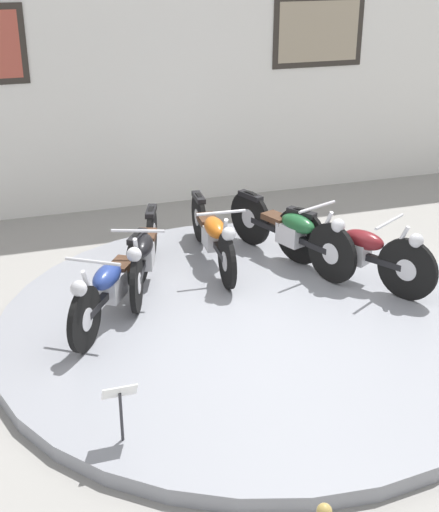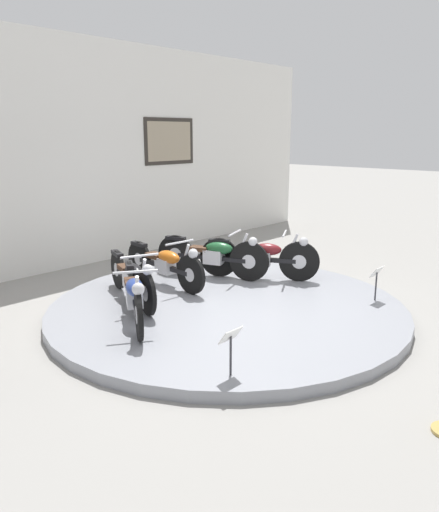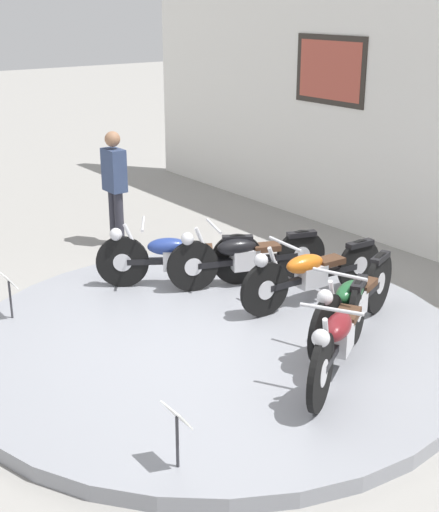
% 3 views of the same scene
% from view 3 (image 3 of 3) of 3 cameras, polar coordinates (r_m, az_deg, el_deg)
% --- Properties ---
extents(ground_plane, '(60.00, 60.00, 0.00)m').
position_cam_3_polar(ground_plane, '(7.34, -0.47, -7.26)').
color(ground_plane, gray).
extents(display_platform, '(5.08, 5.08, 0.14)m').
position_cam_3_polar(display_platform, '(7.31, -0.47, -6.77)').
color(display_platform, gray).
rests_on(display_platform, ground_plane).
extents(motorcycle_blue, '(1.11, 1.68, 0.79)m').
position_cam_3_polar(motorcycle_blue, '(8.36, -3.47, 0.06)').
color(motorcycle_blue, black).
rests_on(motorcycle_blue, display_platform).
extents(motorcycle_black, '(0.75, 1.87, 0.78)m').
position_cam_3_polar(motorcycle_black, '(8.36, 2.02, 0.07)').
color(motorcycle_black, black).
rests_on(motorcycle_black, display_platform).
extents(motorcycle_orange, '(0.54, 1.96, 0.78)m').
position_cam_3_polar(motorcycle_orange, '(7.92, 7.34, -1.24)').
color(motorcycle_orange, black).
rests_on(motorcycle_orange, display_platform).
extents(motorcycle_green, '(0.79, 1.91, 0.81)m').
position_cam_3_polar(motorcycle_green, '(7.19, 10.62, -3.46)').
color(motorcycle_green, black).
rests_on(motorcycle_green, display_platform).
extents(motorcycle_maroon, '(1.07, 1.77, 0.81)m').
position_cam_3_polar(motorcycle_maroon, '(6.47, 9.61, -6.16)').
color(motorcycle_maroon, black).
rests_on(motorcycle_maroon, display_platform).
extents(info_placard_front_left, '(0.26, 0.11, 0.51)m').
position_cam_3_polar(info_placard_front_left, '(7.81, -16.49, -2.31)').
color(info_placard_front_left, '#333338').
rests_on(info_placard_front_left, display_platform).
extents(info_placard_front_centre, '(0.26, 0.11, 0.51)m').
position_cam_3_polar(info_placard_front_centre, '(5.21, -3.43, -13.21)').
color(info_placard_front_centre, '#333338').
rests_on(info_placard_front_centre, display_platform).
extents(visitor_standing, '(0.36, 0.22, 1.64)m').
position_cam_3_polar(visitor_standing, '(10.16, -8.39, 5.87)').
color(visitor_standing, '#2D2D38').
rests_on(visitor_standing, ground_plane).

